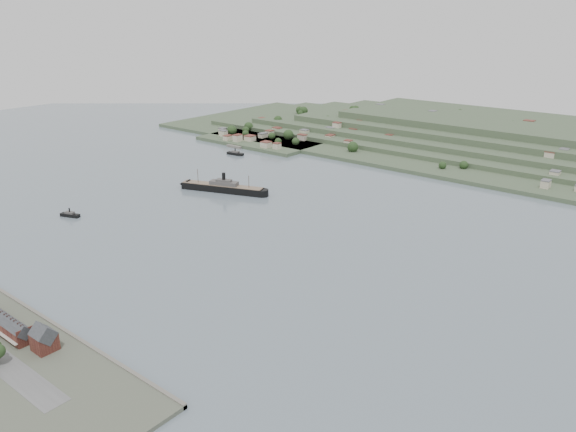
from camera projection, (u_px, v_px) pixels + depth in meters
The scene contains 6 objects.
ground at pixel (242, 238), 403.86m from camera, with size 1400.00×1400.00×0.00m, color slate.
gabled_building at pixel (44, 339), 265.16m from camera, with size 10.40×10.18×14.09m.
far_peninsula at pixel (485, 138), 669.97m from camera, with size 760.00×309.00×30.00m.
steamship at pixel (220, 187), 508.13m from camera, with size 85.85×38.23×21.36m.
tugboat at pixel (70, 215), 446.07m from camera, with size 16.76×9.84×7.33m.
ferry_west at pixel (235, 153), 639.12m from camera, with size 21.14×8.73×7.69m.
Camera 1 is at (261.69, -269.11, 153.58)m, focal length 35.00 mm.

